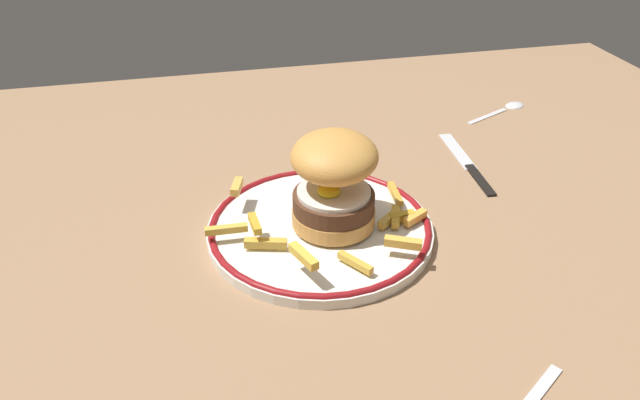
# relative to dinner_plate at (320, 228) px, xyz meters

# --- Properties ---
(ground_plane) EXTENTS (1.33, 1.07, 0.04)m
(ground_plane) POSITION_rel_dinner_plate_xyz_m (0.05, 0.02, -0.03)
(ground_plane) COLOR #967151
(dinner_plate) EXTENTS (0.26, 0.26, 0.02)m
(dinner_plate) POSITION_rel_dinner_plate_xyz_m (0.00, 0.00, 0.00)
(dinner_plate) COLOR white
(dinner_plate) RESTS_ON ground_plane
(burger) EXTENTS (0.13, 0.13, 0.11)m
(burger) POSITION_rel_dinner_plate_xyz_m (0.02, 0.00, 0.06)
(burger) COLOR #CD8E43
(burger) RESTS_ON dinner_plate
(fries_pile) EXTENTS (0.25, 0.18, 0.03)m
(fries_pile) POSITION_rel_dinner_plate_xyz_m (0.01, -0.03, 0.02)
(fries_pile) COLOR gold
(fries_pile) RESTS_ON dinner_plate
(knife) EXTENTS (0.03, 0.18, 0.01)m
(knife) POSITION_rel_dinner_plate_xyz_m (0.24, 0.10, -0.01)
(knife) COLOR black
(knife) RESTS_ON ground_plane
(spoon) EXTENTS (0.13, 0.07, 0.01)m
(spoon) POSITION_rel_dinner_plate_xyz_m (0.38, 0.28, -0.00)
(spoon) COLOR silver
(spoon) RESTS_ON ground_plane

